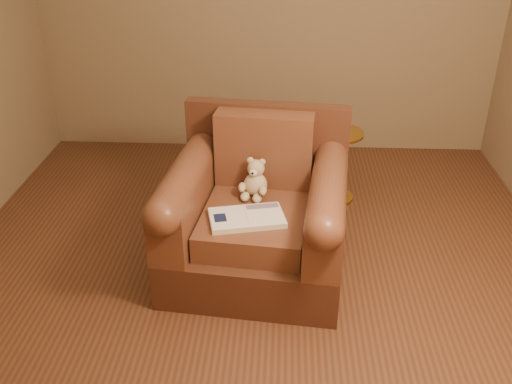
{
  "coord_description": "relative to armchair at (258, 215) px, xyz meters",
  "views": [
    {
      "loc": [
        0.15,
        -2.98,
        2.18
      ],
      "look_at": [
        -0.0,
        -0.03,
        0.59
      ],
      "focal_mm": 40.0,
      "sensor_mm": 36.0,
      "label": 1
    }
  ],
  "objects": [
    {
      "name": "guidebook",
      "position": [
        -0.05,
        -0.21,
        0.1
      ],
      "size": [
        0.48,
        0.35,
        0.04
      ],
      "rotation": [
        0.0,
        0.0,
        0.22
      ],
      "color": "beige",
      "rests_on": "armchair"
    },
    {
      "name": "teddy_bear",
      "position": [
        -0.02,
        0.09,
        0.18
      ],
      "size": [
        0.18,
        0.21,
        0.25
      ],
      "rotation": [
        0.0,
        0.0,
        -0.26
      ],
      "color": "tan",
      "rests_on": "armchair"
    },
    {
      "name": "floor",
      "position": [
        -0.0,
        -0.07,
        -0.37
      ],
      "size": [
        4.0,
        4.0,
        0.0
      ],
      "primitive_type": "plane",
      "color": "#56311D",
      "rests_on": "ground"
    },
    {
      "name": "armchair",
      "position": [
        0.0,
        0.0,
        0.0
      ],
      "size": [
        1.17,
        1.12,
        0.96
      ],
      "rotation": [
        0.0,
        0.0,
        -0.11
      ],
      "color": "#472617",
      "rests_on": "floor"
    },
    {
      "name": "side_table",
      "position": [
        0.55,
        0.92,
        -0.07
      ],
      "size": [
        0.4,
        0.4,
        0.56
      ],
      "color": "gold",
      "rests_on": "floor"
    }
  ]
}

